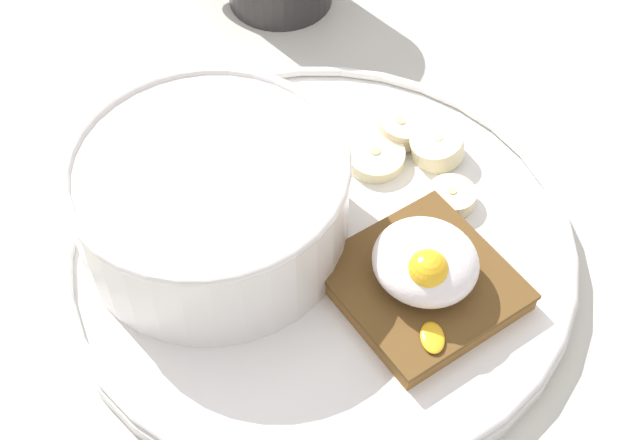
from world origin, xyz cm
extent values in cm
cube|color=beige|center=(0.00, 0.00, 1.00)|extent=(120.00, 120.00, 2.00)
cylinder|color=white|center=(0.00, 0.00, 2.50)|extent=(28.23, 28.23, 1.00)
torus|color=white|center=(0.00, 0.00, 3.30)|extent=(28.03, 28.03, 0.60)
cylinder|color=white|center=(-4.84, -3.18, 5.81)|extent=(14.61, 14.61, 5.62)
torus|color=white|center=(-4.84, -3.18, 8.62)|extent=(14.81, 14.81, 0.60)
cylinder|color=beige|center=(-4.84, -3.18, 5.60)|extent=(13.21, 13.21, 4.81)
ellipsoid|color=beige|center=(-4.84, -3.18, 7.81)|extent=(12.55, 12.55, 1.20)
ellipsoid|color=tan|center=(-5.57, -4.71, 8.21)|extent=(2.15, 1.75, 0.80)
ellipsoid|color=tan|center=(-5.07, -3.14, 8.13)|extent=(1.80, 1.70, 0.65)
ellipsoid|color=olive|center=(-4.43, -3.93, 8.20)|extent=(2.15, 2.03, 0.78)
ellipsoid|color=#C8B08F|center=(-6.35, -3.89, 8.13)|extent=(1.34, 1.71, 0.65)
ellipsoid|color=tan|center=(-3.77, -3.17, 8.18)|extent=(2.03, 1.97, 0.74)
cube|color=brown|center=(6.17, 0.88, 4.11)|extent=(10.63, 10.63, 0.30)
cube|color=brown|center=(6.17, 0.88, 3.61)|extent=(10.42, 10.42, 1.21)
ellipsoid|color=white|center=(6.17, 0.88, 5.70)|extent=(5.52, 5.27, 2.97)
sphere|color=yellow|center=(6.84, 0.16, 6.43)|extent=(2.21, 2.21, 2.21)
ellipsoid|color=yellow|center=(8.66, -1.83, 4.41)|extent=(2.13, 2.17, 0.36)
cylinder|color=beige|center=(-1.32, 6.68, 3.53)|extent=(4.77, 4.74, 1.22)
cylinder|color=#BBB48A|center=(-1.32, 6.68, 3.98)|extent=(0.86, 0.85, 0.18)
cylinder|color=beige|center=(3.91, 6.97, 3.50)|extent=(3.88, 3.88, 1.03)
cylinder|color=tan|center=(3.91, 6.97, 3.99)|extent=(0.70, 0.70, 0.13)
cylinder|color=beige|center=(-1.43, 9.30, 3.72)|extent=(4.21, 4.25, 1.68)
cylinder|color=tan|center=(-1.43, 9.30, 4.30)|extent=(0.75, 0.75, 0.21)
cylinder|color=#F5E9B6|center=(1.17, 9.45, 3.85)|extent=(4.37, 4.46, 1.98)
cylinder|color=#BFB68E|center=(1.17, 9.45, 4.54)|extent=(0.77, 0.78, 0.23)
camera|label=1|loc=(18.91, -22.91, 42.02)|focal=50.00mm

